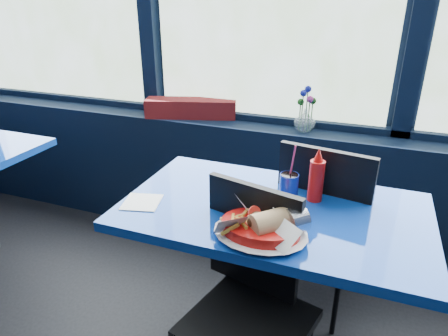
# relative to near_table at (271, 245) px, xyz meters

# --- Properties ---
(window_sill) EXTENTS (5.00, 0.26, 0.80)m
(window_sill) POSITION_rel_near_table_xyz_m (-0.30, 0.87, -0.17)
(window_sill) COLOR black
(window_sill) RESTS_ON ground
(near_table) EXTENTS (1.20, 0.70, 0.75)m
(near_table) POSITION_rel_near_table_xyz_m (0.00, 0.00, 0.00)
(near_table) COLOR black
(near_table) RESTS_ON ground
(chair_near_front) EXTENTS (0.49, 0.49, 0.90)m
(chair_near_front) POSITION_rel_near_table_xyz_m (-0.02, -0.24, -0.05)
(chair_near_front) COLOR black
(chair_near_front) RESTS_ON ground
(chair_near_back) EXTENTS (0.49, 0.50, 0.95)m
(chair_near_back) POSITION_rel_near_table_xyz_m (0.15, 0.32, -0.02)
(chair_near_back) COLOR black
(chair_near_back) RESTS_ON ground
(planter_box) EXTENTS (0.59, 0.30, 0.11)m
(planter_box) POSITION_rel_near_table_xyz_m (-0.77, 0.88, 0.29)
(planter_box) COLOR maroon
(planter_box) RESTS_ON window_sill
(flower_vase) EXTENTS (0.13, 0.14, 0.26)m
(flower_vase) POSITION_rel_near_table_xyz_m (-0.04, 0.85, 0.31)
(flower_vase) COLOR silver
(flower_vase) RESTS_ON window_sill
(food_basket) EXTENTS (0.36, 0.36, 0.11)m
(food_basket) POSITION_rel_near_table_xyz_m (0.01, -0.22, 0.22)
(food_basket) COLOR #BC100C
(food_basket) RESTS_ON near_table
(ketchup_bottle) EXTENTS (0.06, 0.06, 0.23)m
(ketchup_bottle) POSITION_rel_near_table_xyz_m (0.14, 0.12, 0.28)
(ketchup_bottle) COLOR #BC100C
(ketchup_bottle) RESTS_ON near_table
(soda_cup) EXTENTS (0.08, 0.08, 0.26)m
(soda_cup) POSITION_rel_near_table_xyz_m (0.04, 0.07, 0.25)
(soda_cup) COLOR navy
(soda_cup) RESTS_ON near_table
(napkin) EXTENTS (0.18, 0.18, 0.00)m
(napkin) POSITION_rel_near_table_xyz_m (-0.51, -0.15, 0.18)
(napkin) COLOR white
(napkin) RESTS_ON near_table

